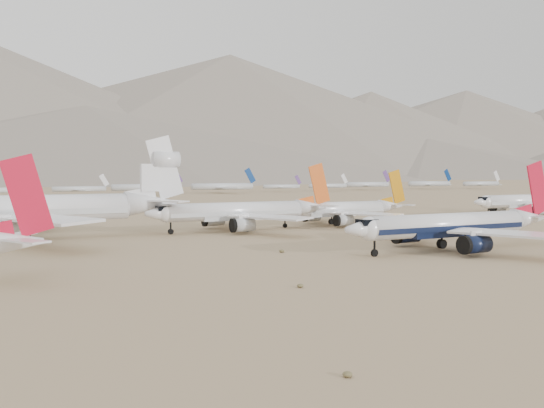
% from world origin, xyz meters
% --- Properties ---
extents(ground, '(7000.00, 7000.00, 0.00)m').
position_xyz_m(ground, '(0.00, 0.00, 0.00)').
color(ground, '#927555').
rests_on(ground, ground).
extents(main_airliner, '(46.51, 45.43, 16.41)m').
position_xyz_m(main_airliner, '(-0.72, 2.77, 4.51)').
color(main_airliner, white).
rests_on(main_airliner, ground).
extents(row2_navy_widebody, '(45.85, 44.84, 16.31)m').
position_xyz_m(row2_navy_widebody, '(86.31, 57.91, 4.55)').
color(row2_navy_widebody, white).
rests_on(row2_navy_widebody, ground).
extents(row2_gold_tail, '(41.88, 40.96, 14.91)m').
position_xyz_m(row2_gold_tail, '(9.90, 55.60, 4.17)').
color(row2_gold_tail, white).
rests_on(row2_gold_tail, ground).
extents(row2_orange_tail, '(46.30, 45.29, 16.51)m').
position_xyz_m(row2_orange_tail, '(-19.25, 53.63, 4.63)').
color(row2_orange_tail, white).
rests_on(row2_orange_tail, ground).
extents(row2_white_trijet, '(63.85, 62.40, 22.63)m').
position_xyz_m(row2_white_trijet, '(-66.81, 56.75, 6.55)').
color(row2_white_trijet, white).
rests_on(row2_white_trijet, ground).
extents(distant_storage_row, '(617.56, 62.19, 15.02)m').
position_xyz_m(distant_storage_row, '(47.99, 303.40, 4.43)').
color(distant_storage_row, silver).
rests_on(distant_storage_row, ground).
extents(mountain_range, '(7354.00, 3024.00, 470.00)m').
position_xyz_m(mountain_range, '(70.18, 1648.01, 190.32)').
color(mountain_range, slate).
rests_on(mountain_range, ground).
extents(foothills, '(4637.50, 1395.00, 155.00)m').
position_xyz_m(foothills, '(526.68, 1100.00, 67.15)').
color(foothills, slate).
rests_on(foothills, ground).
extents(desert_scrub, '(233.60, 121.67, 0.63)m').
position_xyz_m(desert_scrub, '(-20.73, -21.89, 0.28)').
color(desert_scrub, brown).
rests_on(desert_scrub, ground).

